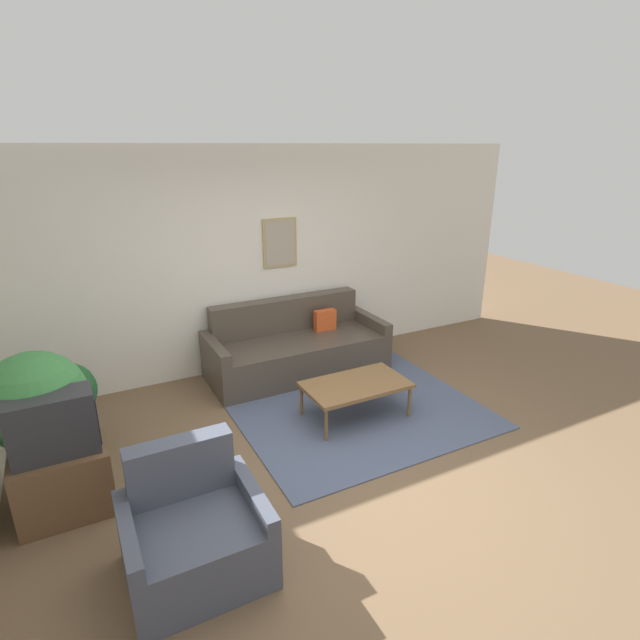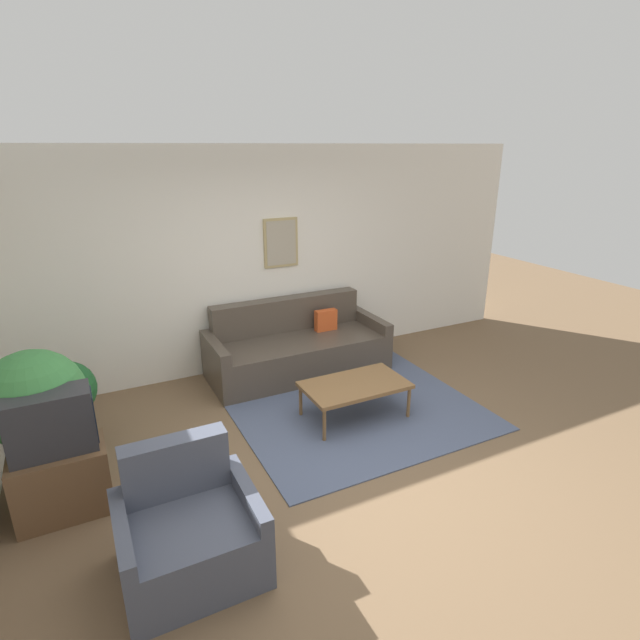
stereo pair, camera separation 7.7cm
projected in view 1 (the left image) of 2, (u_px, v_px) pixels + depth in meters
The scene contains 10 objects.
ground_plane at pixel (349, 472), 4.33m from camera, with size 16.00×16.00×0.00m, color brown.
area_rug at pixel (356, 408), 5.37m from camera, with size 2.50×2.21×0.01m.
wall_back at pixel (244, 262), 6.01m from camera, with size 8.00×0.09×2.70m.
couch at pixel (296, 348), 6.17m from camera, with size 2.18×0.90×0.88m.
coffee_table at pixel (356, 386), 5.10m from camera, with size 1.06×0.62×0.38m.
tv_stand at pixel (65, 484), 3.76m from camera, with size 0.67×0.41×0.54m.
tv at pixel (53, 425), 3.59m from camera, with size 0.59×0.28×0.48m.
armchair at pixel (194, 534), 3.26m from camera, with size 0.88×0.76×0.84m.
potted_plant_tall at pixel (36, 404), 3.83m from camera, with size 0.77×0.77×1.21m.
potted_plant_by_window at pixel (67, 394), 4.58m from camera, with size 0.53×0.53×0.81m.
Camera 1 is at (-1.91, -3.12, 2.68)m, focal length 28.00 mm.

